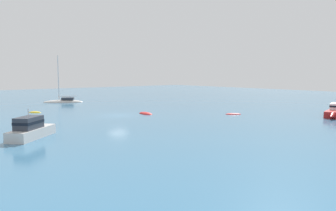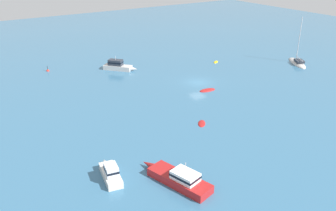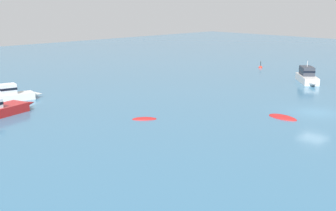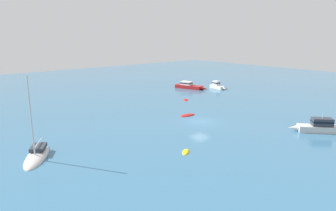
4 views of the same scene
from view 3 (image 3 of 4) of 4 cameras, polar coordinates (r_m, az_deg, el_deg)
ground_plane at (r=44.18m, az=17.93°, el=-0.85°), size 160.00×160.00×0.00m
tender_1 at (r=41.43m, az=14.18°, el=-1.51°), size 3.00×1.56×0.50m
motor_cruiser_1 at (r=60.00m, az=17.08°, el=3.51°), size 5.41×5.79×2.67m
dinghy at (r=39.76m, az=-2.97°, el=-1.72°), size 2.12×2.26×0.34m
motor_cruiser_2 at (r=49.59m, az=-18.84°, el=1.35°), size 2.23×5.35×1.80m
channel_buoy at (r=71.59m, az=11.52°, el=4.67°), size 0.58×0.58×1.29m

